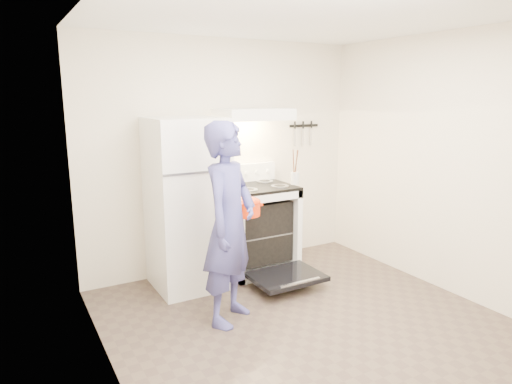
{
  "coord_description": "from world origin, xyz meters",
  "views": [
    {
      "loc": [
        -2.15,
        -2.71,
        1.91
      ],
      "look_at": [
        -0.05,
        1.0,
        1.0
      ],
      "focal_mm": 32.0,
      "sensor_mm": 36.0,
      "label": 1
    }
  ],
  "objects_px": {
    "refrigerator": "(187,204)",
    "dutch_oven": "(245,208)",
    "person": "(229,224)",
    "stove_body": "(257,229)",
    "tea_kettle": "(225,172)"
  },
  "relations": [
    {
      "from": "refrigerator",
      "to": "stove_body",
      "type": "xyz_separation_m",
      "value": [
        0.81,
        0.02,
        -0.39
      ]
    },
    {
      "from": "stove_body",
      "to": "dutch_oven",
      "type": "distance_m",
      "value": 0.77
    },
    {
      "from": "person",
      "to": "dutch_oven",
      "type": "xyz_separation_m",
      "value": [
        0.35,
        0.39,
        0.01
      ]
    },
    {
      "from": "tea_kettle",
      "to": "person",
      "type": "height_order",
      "value": "person"
    },
    {
      "from": "stove_body",
      "to": "tea_kettle",
      "type": "relative_size",
      "value": 3.15
    },
    {
      "from": "person",
      "to": "stove_body",
      "type": "bearing_deg",
      "value": 10.88
    },
    {
      "from": "person",
      "to": "refrigerator",
      "type": "bearing_deg",
      "value": 54.18
    },
    {
      "from": "refrigerator",
      "to": "tea_kettle",
      "type": "xyz_separation_m",
      "value": [
        0.51,
        0.2,
        0.25
      ]
    },
    {
      "from": "refrigerator",
      "to": "dutch_oven",
      "type": "bearing_deg",
      "value": -51.04
    },
    {
      "from": "dutch_oven",
      "to": "tea_kettle",
      "type": "bearing_deg",
      "value": 79.83
    },
    {
      "from": "stove_body",
      "to": "dutch_oven",
      "type": "relative_size",
      "value": 2.56
    },
    {
      "from": "refrigerator",
      "to": "person",
      "type": "bearing_deg",
      "value": -87.47
    },
    {
      "from": "refrigerator",
      "to": "dutch_oven",
      "type": "distance_m",
      "value": 0.62
    },
    {
      "from": "tea_kettle",
      "to": "person",
      "type": "bearing_deg",
      "value": -113.96
    },
    {
      "from": "refrigerator",
      "to": "person",
      "type": "xyz_separation_m",
      "value": [
        0.04,
        -0.87,
        0.01
      ]
    }
  ]
}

